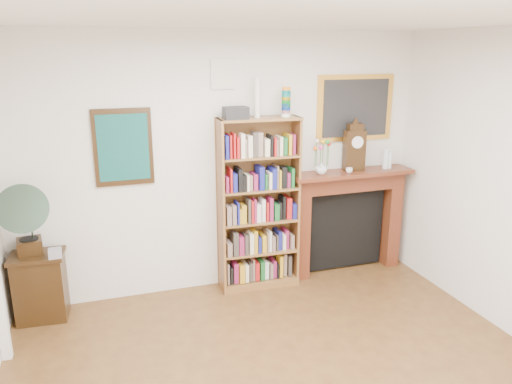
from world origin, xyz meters
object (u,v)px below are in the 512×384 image
gramophone (24,216)px  flower_vase (321,168)px  side_cabinet (41,287)px  bottle_left (386,158)px  mantel_clock (354,148)px  cd_stack (55,253)px  teacup (349,170)px  bookshelf (259,195)px  bottle_right (389,160)px  fireplace (347,211)px

gramophone → flower_vase: (3.07, 0.09, 0.21)m
side_cabinet → bottle_left: size_ratio=2.86×
mantel_clock → bottle_left: mantel_clock is taller
cd_stack → mantel_clock: (3.27, 0.19, 0.78)m
mantel_clock → teacup: bearing=-131.0°
bookshelf → cd_stack: (-2.10, -0.15, -0.34)m
mantel_clock → bottle_right: size_ratio=2.70×
flower_vase → bottle_right: size_ratio=0.73×
gramophone → mantel_clock: bearing=-4.7°
gramophone → cd_stack: bearing=-21.3°
side_cabinet → gramophone: (-0.06, -0.07, 0.77)m
teacup → flower_vase: bearing=170.2°
teacup → side_cabinet: bearing=179.3°
fireplace → bottle_right: size_ratio=7.40×
side_cabinet → mantel_clock: size_ratio=1.27×
bookshelf → bottle_right: size_ratio=11.00×
mantel_clock → teacup: size_ratio=6.99×
teacup → bottle_right: (0.56, 0.07, 0.07)m
bottle_left → bottle_right: bottle_left is taller
bookshelf → bottle_left: size_ratio=9.17×
cd_stack → teacup: size_ratio=1.55×
teacup → bottle_left: size_ratio=0.32×
fireplace → mantel_clock: 0.77m
gramophone → bottle_right: (3.96, 0.10, 0.24)m
teacup → bottle_left: bottle_left is taller
teacup → bottle_left: 0.52m
side_cabinet → fireplace: bearing=6.1°
side_cabinet → flower_vase: bearing=4.8°
bottle_right → mantel_clock: bearing=175.4°
gramophone → fireplace: bearing=-4.2°
side_cabinet → fireplace: (3.41, 0.10, 0.40)m
gramophone → teacup: size_ratio=9.68×
bookshelf → cd_stack: bearing=-173.0°
bottle_right → teacup: bearing=-173.1°
bookshelf → mantel_clock: bookshelf is taller
flower_vase → mantel_clock: bearing=6.4°
bookshelf → bottle_left: bookshelf is taller
bottle_left → bottle_right: bearing=-0.2°
side_cabinet → flower_vase: 3.17m
side_cabinet → teacup: size_ratio=8.89×
bookshelf → mantel_clock: size_ratio=4.07×
fireplace → flower_vase: bearing=-168.9°
fireplace → gramophone: 3.49m
mantel_clock → side_cabinet: bearing=-173.4°
bookshelf → mantel_clock: (1.17, 0.04, 0.44)m
fireplace → mantel_clock: (0.04, -0.03, 0.77)m
side_cabinet → gramophone: gramophone is taller
side_cabinet → teacup: 3.47m
cd_stack → side_cabinet: bearing=144.2°
fireplace → bottle_left: bottle_left is taller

